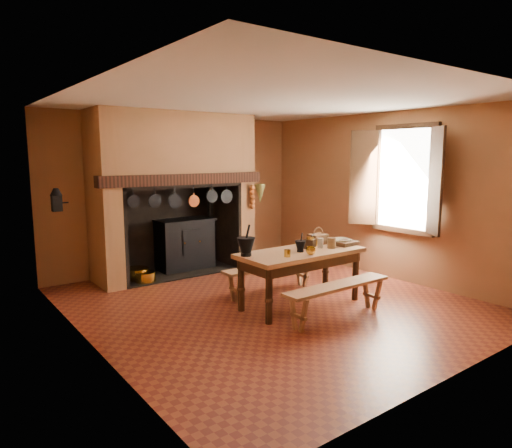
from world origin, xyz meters
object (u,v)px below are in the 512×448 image
at_px(iron_range, 185,243).
at_px(wicker_basket, 318,238).
at_px(coffee_grinder, 310,243).
at_px(mixing_bowl, 340,241).
at_px(bench_front, 338,293).
at_px(work_table, 301,259).

xyz_separation_m(iron_range, wicker_basket, (0.84, -2.57, 0.38)).
xyz_separation_m(coffee_grinder, mixing_bowl, (0.59, -0.02, -0.04)).
relative_size(bench_front, mixing_bowl, 5.32).
relative_size(mixing_bowl, wicker_basket, 1.15).
bearing_deg(mixing_bowl, bench_front, -138.15).
relative_size(bench_front, coffee_grinder, 7.91).
relative_size(iron_range, mixing_bowl, 5.16).
bearing_deg(coffee_grinder, mixing_bowl, -26.88).
bearing_deg(work_table, mixing_bowl, 0.99).
relative_size(iron_range, bench_front, 0.97).
bearing_deg(mixing_bowl, coffee_grinder, 177.82).
relative_size(iron_range, coffee_grinder, 7.67).
bearing_deg(wicker_basket, mixing_bowl, -36.14).
bearing_deg(work_table, iron_range, 96.45).
relative_size(coffee_grinder, mixing_bowl, 0.67).
distance_m(work_table, mixing_bowl, 0.81).
bearing_deg(coffee_grinder, wicker_basket, 3.79).
height_order(iron_range, wicker_basket, iron_range).
relative_size(work_table, bench_front, 1.09).
relative_size(work_table, wicker_basket, 6.65).
xyz_separation_m(bench_front, wicker_basket, (0.52, 0.91, 0.51)).
bearing_deg(coffee_grinder, bench_front, -130.29).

